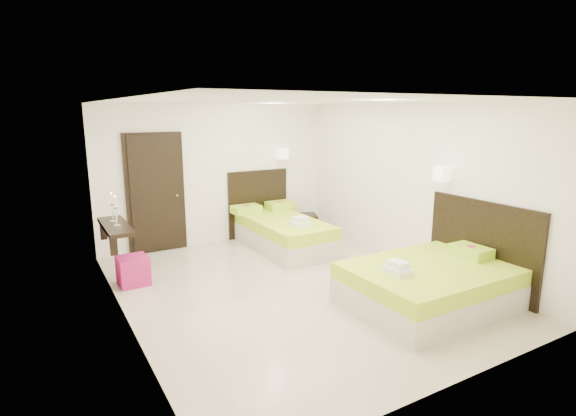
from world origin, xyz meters
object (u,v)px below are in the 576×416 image
bed_single (281,230)px  bed_double (433,282)px  nightstand (304,225)px  ottoman (133,271)px

bed_single → bed_double: size_ratio=1.04×
nightstand → bed_double: bearing=-72.4°
bed_single → ottoman: size_ratio=5.13×
bed_single → bed_double: (0.48, -3.17, -0.02)m
bed_single → nightstand: size_ratio=4.34×
bed_double → nightstand: (0.31, 3.64, -0.08)m
bed_single → bed_double: bearing=-81.4°
bed_single → ottoman: 2.80m
bed_single → ottoman: (-2.75, -0.50, -0.12)m
bed_double → ottoman: size_ratio=4.95×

